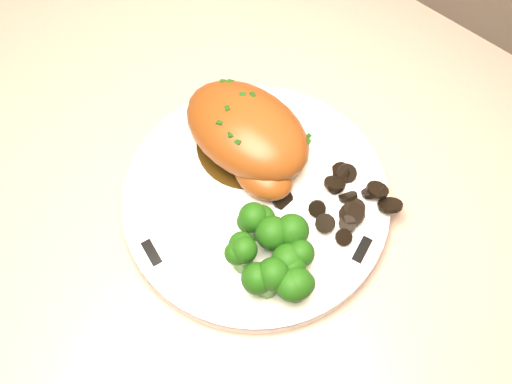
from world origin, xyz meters
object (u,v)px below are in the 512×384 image
Objects in this scene: plate at (256,201)px; broccoli_florets at (273,257)px; chicken_breast at (249,135)px; counter at (291,356)px.

plate is 2.79× the size of broccoli_florets.
chicken_breast is at bearing 139.45° from broccoli_florets.
counter is at bearing 64.70° from broccoli_florets.
plate is at bearing 141.61° from broccoli_florets.
plate is 0.07m from broccoli_florets.
counter is 0.48m from chicken_breast.
broccoli_florets is (0.09, -0.08, -0.00)m from chicken_breast.
plate is at bearing 176.46° from counter.
counter is at bearing -18.23° from chicken_breast.
broccoli_florets is (0.05, -0.04, 0.03)m from plate.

